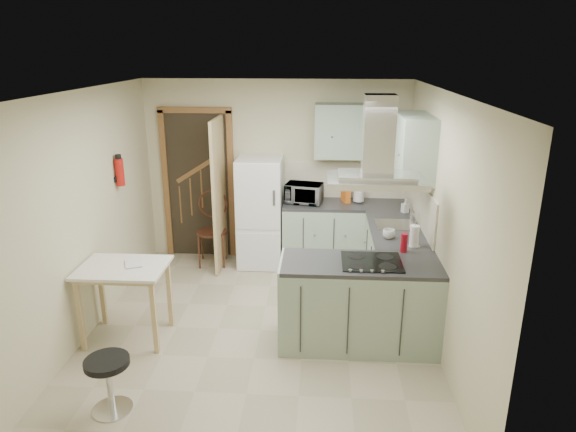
# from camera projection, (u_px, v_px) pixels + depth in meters

# --- Properties ---
(floor) EXTENTS (4.20, 4.20, 0.00)m
(floor) POSITION_uv_depth(u_px,v_px,m) (260.00, 330.00, 5.51)
(floor) COLOR tan
(floor) RESTS_ON ground
(ceiling) EXTENTS (4.20, 4.20, 0.00)m
(ceiling) POSITION_uv_depth(u_px,v_px,m) (256.00, 92.00, 4.73)
(ceiling) COLOR silver
(ceiling) RESTS_ON back_wall
(back_wall) EXTENTS (3.60, 0.00, 3.60)m
(back_wall) POSITION_uv_depth(u_px,v_px,m) (277.00, 172.00, 7.11)
(back_wall) COLOR beige
(back_wall) RESTS_ON floor
(left_wall) EXTENTS (0.00, 4.20, 4.20)m
(left_wall) POSITION_uv_depth(u_px,v_px,m) (83.00, 216.00, 5.23)
(left_wall) COLOR beige
(left_wall) RESTS_ON floor
(right_wall) EXTENTS (0.00, 4.20, 4.20)m
(right_wall) POSITION_uv_depth(u_px,v_px,m) (441.00, 224.00, 5.01)
(right_wall) COLOR beige
(right_wall) RESTS_ON floor
(doorway) EXTENTS (1.10, 0.12, 2.10)m
(doorway) POSITION_uv_depth(u_px,v_px,m) (199.00, 185.00, 7.21)
(doorway) COLOR brown
(doorway) RESTS_ON floor
(fridge) EXTENTS (0.60, 0.60, 1.50)m
(fridge) POSITION_uv_depth(u_px,v_px,m) (260.00, 212.00, 7.00)
(fridge) COLOR white
(fridge) RESTS_ON floor
(counter_back) EXTENTS (1.08, 0.60, 0.90)m
(counter_back) POSITION_uv_depth(u_px,v_px,m) (323.00, 234.00, 7.04)
(counter_back) COLOR #9EB2A0
(counter_back) RESTS_ON floor
(counter_right) EXTENTS (0.60, 1.95, 0.90)m
(counter_right) POSITION_uv_depth(u_px,v_px,m) (391.00, 255.00, 6.35)
(counter_right) COLOR #9EB2A0
(counter_right) RESTS_ON floor
(splashback) EXTENTS (1.68, 0.02, 0.50)m
(splashback) POSITION_uv_depth(u_px,v_px,m) (346.00, 180.00, 7.07)
(splashback) COLOR beige
(splashback) RESTS_ON counter_back
(wall_cabinet_back) EXTENTS (0.85, 0.35, 0.70)m
(wall_cabinet_back) POSITION_uv_depth(u_px,v_px,m) (347.00, 131.00, 6.70)
(wall_cabinet_back) COLOR #9EB2A0
(wall_cabinet_back) RESTS_ON back_wall
(wall_cabinet_right) EXTENTS (0.35, 0.90, 0.70)m
(wall_cabinet_right) POSITION_uv_depth(u_px,v_px,m) (413.00, 147.00, 5.64)
(wall_cabinet_right) COLOR #9EB2A0
(wall_cabinet_right) RESTS_ON right_wall
(peninsula) EXTENTS (1.55, 0.65, 0.90)m
(peninsula) POSITION_uv_depth(u_px,v_px,m) (359.00, 303.00, 5.14)
(peninsula) COLOR #9EB2A0
(peninsula) RESTS_ON floor
(hob) EXTENTS (0.58, 0.50, 0.01)m
(hob) POSITION_uv_depth(u_px,v_px,m) (372.00, 262.00, 4.99)
(hob) COLOR black
(hob) RESTS_ON peninsula
(extractor_hood) EXTENTS (0.90, 0.55, 0.10)m
(extractor_hood) POSITION_uv_depth(u_px,v_px,m) (376.00, 181.00, 4.73)
(extractor_hood) COLOR silver
(extractor_hood) RESTS_ON ceiling
(sink) EXTENTS (0.45, 0.40, 0.01)m
(sink) POSITION_uv_depth(u_px,v_px,m) (395.00, 225.00, 6.04)
(sink) COLOR silver
(sink) RESTS_ON counter_right
(fire_extinguisher) EXTENTS (0.10, 0.10, 0.32)m
(fire_extinguisher) POSITION_uv_depth(u_px,v_px,m) (120.00, 172.00, 6.00)
(fire_extinguisher) COLOR #B2140F
(fire_extinguisher) RESTS_ON left_wall
(drop_leaf_table) EXTENTS (0.86, 0.65, 0.81)m
(drop_leaf_table) POSITION_uv_depth(u_px,v_px,m) (127.00, 302.00, 5.26)
(drop_leaf_table) COLOR tan
(drop_leaf_table) RESTS_ON floor
(bentwood_chair) EXTENTS (0.46, 0.46, 0.93)m
(bentwood_chair) POSITION_uv_depth(u_px,v_px,m) (212.00, 232.00, 7.07)
(bentwood_chair) COLOR #53361B
(bentwood_chair) RESTS_ON floor
(stool) EXTENTS (0.48, 0.48, 0.49)m
(stool) POSITION_uv_depth(u_px,v_px,m) (110.00, 385.00, 4.23)
(stool) COLOR black
(stool) RESTS_ON floor
(microwave) EXTENTS (0.53, 0.41, 0.26)m
(microwave) POSITION_uv_depth(u_px,v_px,m) (304.00, 193.00, 6.87)
(microwave) COLOR black
(microwave) RESTS_ON counter_back
(kettle) EXTENTS (0.19, 0.19, 0.22)m
(kettle) POSITION_uv_depth(u_px,v_px,m) (359.00, 195.00, 6.89)
(kettle) COLOR silver
(kettle) RESTS_ON counter_back
(cereal_box) EXTENTS (0.13, 0.19, 0.26)m
(cereal_box) POSITION_uv_depth(u_px,v_px,m) (346.00, 192.00, 6.91)
(cereal_box) COLOR orange
(cereal_box) RESTS_ON counter_back
(soap_bottle) EXTENTS (0.10, 0.10, 0.17)m
(soap_bottle) POSITION_uv_depth(u_px,v_px,m) (405.00, 206.00, 6.48)
(soap_bottle) COLOR #A3A3AF
(soap_bottle) RESTS_ON counter_right
(paper_towel) EXTENTS (0.10, 0.10, 0.24)m
(paper_towel) POSITION_uv_depth(u_px,v_px,m) (414.00, 236.00, 5.35)
(paper_towel) COLOR white
(paper_towel) RESTS_ON counter_right
(cup) EXTENTS (0.14, 0.14, 0.10)m
(cup) POSITION_uv_depth(u_px,v_px,m) (389.00, 234.00, 5.60)
(cup) COLOR silver
(cup) RESTS_ON counter_right
(red_bottle) EXTENTS (0.08, 0.08, 0.20)m
(red_bottle) POSITION_uv_depth(u_px,v_px,m) (404.00, 243.00, 5.22)
(red_bottle) COLOR maroon
(red_bottle) RESTS_ON peninsula
(book) EXTENTS (0.24, 0.27, 0.10)m
(book) POSITION_uv_depth(u_px,v_px,m) (125.00, 261.00, 5.13)
(book) COLOR #A43E36
(book) RESTS_ON drop_leaf_table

